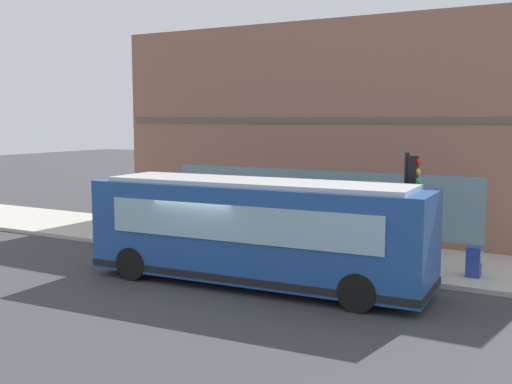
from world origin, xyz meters
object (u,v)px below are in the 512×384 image
at_px(fire_hydrant, 426,241).
at_px(traffic_light_near_corner, 410,190).
at_px(city_bus_nearside, 256,232).
at_px(pedestrian_near_building_entrance, 165,208).
at_px(newspaper_vending_box, 474,262).
at_px(pedestrian_near_hydrant, 369,224).

bearing_deg(fire_hydrant, traffic_light_near_corner, -173.66).
distance_m(city_bus_nearside, pedestrian_near_building_entrance, 8.25).
distance_m(fire_hydrant, newspaper_vending_box, 3.68).
relative_size(city_bus_nearside, traffic_light_near_corner, 2.76).
relative_size(city_bus_nearside, pedestrian_near_building_entrance, 5.68).
xyz_separation_m(pedestrian_near_building_entrance, newspaper_vending_box, (-1.06, -12.31, -0.58)).
height_order(fire_hydrant, pedestrian_near_hydrant, pedestrian_near_hydrant).
distance_m(pedestrian_near_hydrant, newspaper_vending_box, 4.42).
bearing_deg(pedestrian_near_hydrant, pedestrian_near_building_entrance, 95.86).
height_order(city_bus_nearside, traffic_light_near_corner, traffic_light_near_corner).
bearing_deg(city_bus_nearside, fire_hydrant, -26.93).
xyz_separation_m(fire_hydrant, newspaper_vending_box, (-2.97, -2.17, 0.09)).
height_order(pedestrian_near_building_entrance, pedestrian_near_hydrant, pedestrian_near_building_entrance).
xyz_separation_m(traffic_light_near_corner, pedestrian_near_building_entrance, (1.85, 10.56, -1.53)).
xyz_separation_m(pedestrian_near_building_entrance, pedestrian_near_hydrant, (0.86, -8.37, -0.06)).
bearing_deg(fire_hydrant, newspaper_vending_box, -143.86).
bearing_deg(traffic_light_near_corner, city_bus_nearside, 126.32).
distance_m(fire_hydrant, pedestrian_near_hydrant, 2.15).
relative_size(pedestrian_near_building_entrance, newspaper_vending_box, 1.99).
distance_m(pedestrian_near_building_entrance, pedestrian_near_hydrant, 8.42).
height_order(traffic_light_near_corner, newspaper_vending_box, traffic_light_near_corner).
bearing_deg(city_bus_nearside, newspaper_vending_box, -57.23).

